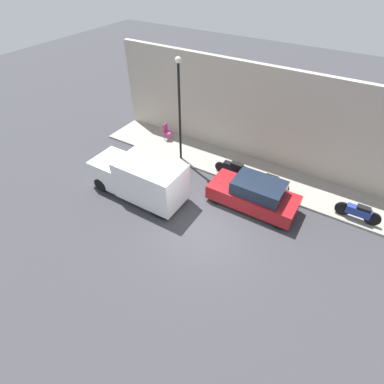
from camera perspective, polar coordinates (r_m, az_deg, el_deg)
ground_plane at (r=12.82m, az=2.39°, el=-7.25°), size 60.00×60.00×0.00m
sidewalk at (r=16.07m, az=10.85°, el=3.87°), size 2.45×17.58×0.10m
building_facade at (r=15.91m, az=13.98°, el=13.53°), size 0.30×17.58×5.05m
parked_car at (r=13.68m, az=11.77°, el=-0.46°), size 1.66×3.97×1.46m
delivery_van at (r=14.02m, az=-10.04°, el=2.75°), size 1.80×4.62×2.02m
motorcycle_blue at (r=14.65m, az=29.12°, el=-3.33°), size 0.30×1.85×0.77m
motorcycle_black at (r=15.29m, az=7.99°, el=4.42°), size 0.30×2.07×0.83m
motorcycle_red at (r=14.92m, az=14.33°, el=2.12°), size 0.30×2.12×0.72m
streetlamp at (r=15.15m, az=-2.43°, el=16.69°), size 0.29×0.29×5.36m
cafe_chair at (r=18.24m, az=-4.83°, el=11.53°), size 0.40×0.40×0.95m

